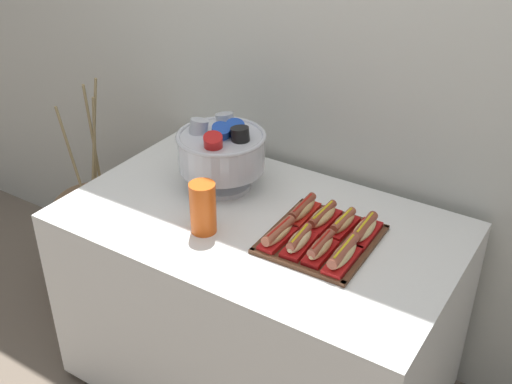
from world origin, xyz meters
The scene contains 15 objects.
ground_plane centered at (0.00, 0.00, 0.00)m, with size 10.00×10.00×0.00m, color #7A6B5B.
back_wall centered at (0.00, 0.49, 1.30)m, with size 6.00×0.10×2.60m, color beige.
buffet_table centered at (0.00, 0.00, 0.41)m, with size 1.35×0.80×0.78m.
floor_vase centered at (-0.94, 0.10, 0.25)m, with size 0.44×0.44×1.05m.
serving_tray centered at (0.24, 0.00, 0.79)m, with size 0.34×0.37×0.01m.
hot_dog_0 centered at (0.13, -0.08, 0.82)m, with size 0.06×0.17×0.06m.
hot_dog_1 centered at (0.20, -0.08, 0.82)m, with size 0.07×0.16×0.06m.
hot_dog_2 centered at (0.28, -0.08, 0.82)m, with size 0.06×0.15×0.06m.
hot_dog_3 centered at (0.35, -0.08, 0.82)m, with size 0.07×0.18×0.06m.
hot_dog_4 centered at (0.12, 0.08, 0.82)m, with size 0.07×0.18×0.06m.
hot_dog_5 centered at (0.20, 0.08, 0.82)m, with size 0.07×0.17×0.06m.
hot_dog_6 centered at (0.27, 0.08, 0.82)m, with size 0.06×0.16×0.06m.
hot_dog_7 centered at (0.35, 0.09, 0.82)m, with size 0.07×0.17×0.06m.
punch_bowl centered at (-0.23, 0.12, 0.93)m, with size 0.32×0.32×0.26m.
cup_stack centered at (-0.12, -0.16, 0.87)m, with size 0.09×0.09×0.18m.
Camera 1 is at (0.96, -1.53, 1.96)m, focal length 44.42 mm.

